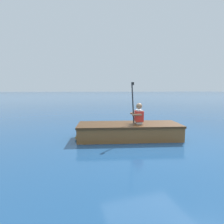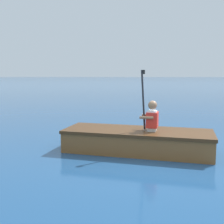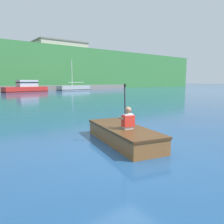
{
  "view_description": "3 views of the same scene",
  "coord_description": "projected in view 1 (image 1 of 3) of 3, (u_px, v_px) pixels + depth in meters",
  "views": [
    {
      "loc": [
        -4.19,
        2.41,
        1.38
      ],
      "look_at": [
        0.34,
        1.08,
        0.79
      ],
      "focal_mm": 28.0,
      "sensor_mm": 36.0,
      "label": 1
    },
    {
      "loc": [
        -5.06,
        0.86,
        1.51
      ],
      "look_at": [
        0.34,
        1.08,
        0.79
      ],
      "focal_mm": 45.0,
      "sensor_mm": 36.0,
      "label": 2
    },
    {
      "loc": [
        -3.38,
        -3.89,
        1.66
      ],
      "look_at": [
        0.34,
        1.08,
        0.79
      ],
      "focal_mm": 35.0,
      "sensor_mm": 36.0,
      "label": 3
    }
  ],
  "objects": [
    {
      "name": "rowboat_foreground",
      "position": [
        127.0,
        130.0,
        4.96
      ],
      "size": [
        1.6,
        3.03,
        0.44
      ],
      "color": "brown",
      "rests_on": "ground"
    },
    {
      "name": "person_paddler",
      "position": [
        139.0,
        114.0,
        4.92
      ],
      "size": [
        0.4,
        0.39,
        1.16
      ],
      "color": "silver",
      "rests_on": "rowboat_foreground"
    },
    {
      "name": "ground_plane",
      "position": [
        153.0,
        140.0,
        4.83
      ],
      "size": [
        300.0,
        300.0,
        0.0
      ],
      "primitive_type": "plane",
      "color": "navy"
    }
  ]
}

